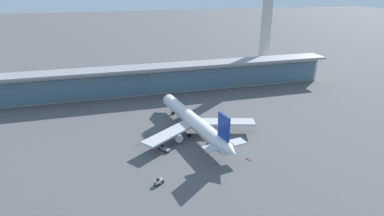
# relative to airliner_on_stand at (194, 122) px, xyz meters

# --- Properties ---
(ground_plane) EXTENTS (1200.00, 1200.00, 0.00)m
(ground_plane) POSITION_rel_airliner_on_stand_xyz_m (1.43, -6.53, -5.16)
(ground_plane) COLOR #515154
(airliner_on_stand) EXTENTS (46.61, 61.29, 16.38)m
(airliner_on_stand) POSITION_rel_airliner_on_stand_xyz_m (0.00, 0.00, 0.00)
(airliner_on_stand) COLOR white
(airliner_on_stand) RESTS_ON ground
(service_truck_near_nose_grey) EXTENTS (4.55, 6.58, 2.70)m
(service_truck_near_nose_grey) POSITION_rel_airliner_on_stand_xyz_m (-14.02, -9.81, -4.35)
(service_truck_near_nose_grey) COLOR gray
(service_truck_near_nose_grey) RESTS_ON ground
(service_truck_under_wing_blue) EXTENTS (4.02, 6.76, 2.70)m
(service_truck_under_wing_blue) POSITION_rel_airliner_on_stand_xyz_m (4.39, -7.88, -4.35)
(service_truck_under_wing_blue) COLOR #234C9E
(service_truck_under_wing_blue) RESTS_ON ground
(service_truck_mid_apron_grey) EXTENTS (3.30, 3.11, 2.05)m
(service_truck_mid_apron_grey) POSITION_rel_airliner_on_stand_xyz_m (-19.45, -29.46, -4.28)
(service_truck_mid_apron_grey) COLOR gray
(service_truck_mid_apron_grey) RESTS_ON ground
(terminal_building) EXTENTS (183.60, 12.80, 15.20)m
(terminal_building) POSITION_rel_airliner_on_stand_xyz_m (1.43, 53.67, 2.71)
(terminal_building) COLOR beige
(terminal_building) RESTS_ON ground
(control_tower) EXTENTS (12.00, 12.00, 73.52)m
(control_tower) POSITION_rel_airliner_on_stand_xyz_m (65.36, 68.99, 34.90)
(control_tower) COLOR beige
(control_tower) RESTS_ON ground
(safety_cone_alpha) EXTENTS (0.62, 0.62, 0.70)m
(safety_cone_alpha) POSITION_rel_airliner_on_stand_xyz_m (-3.45, -17.20, -4.84)
(safety_cone_alpha) COLOR orange
(safety_cone_alpha) RESTS_ON ground
(safety_cone_bravo) EXTENTS (0.62, 0.62, 0.70)m
(safety_cone_bravo) POSITION_rel_airliner_on_stand_xyz_m (12.43, -24.42, -4.84)
(safety_cone_bravo) COLOR orange
(safety_cone_bravo) RESTS_ON ground
(safety_cone_charlie) EXTENTS (0.62, 0.62, 0.70)m
(safety_cone_charlie) POSITION_rel_airliner_on_stand_xyz_m (11.92, -23.54, -4.84)
(safety_cone_charlie) COLOR orange
(safety_cone_charlie) RESTS_ON ground
(safety_cone_delta) EXTENTS (0.62, 0.62, 0.70)m
(safety_cone_delta) POSITION_rel_airliner_on_stand_xyz_m (5.60, -17.52, -4.84)
(safety_cone_delta) COLOR orange
(safety_cone_delta) RESTS_ON ground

